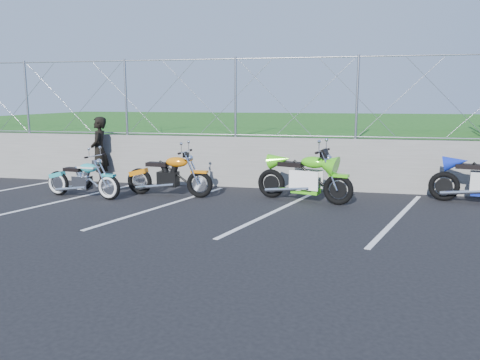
% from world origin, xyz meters
% --- Properties ---
extents(ground, '(90.00, 90.00, 0.00)m').
position_xyz_m(ground, '(0.00, 0.00, 0.00)').
color(ground, black).
rests_on(ground, ground).
extents(retaining_wall, '(30.00, 0.22, 1.30)m').
position_xyz_m(retaining_wall, '(0.00, 3.50, 0.65)').
color(retaining_wall, slate).
rests_on(retaining_wall, ground).
extents(grass_field, '(30.00, 20.00, 1.30)m').
position_xyz_m(grass_field, '(0.00, 13.50, 0.65)').
color(grass_field, '#1C5215').
rests_on(grass_field, ground).
extents(chain_link_fence, '(28.00, 0.03, 2.00)m').
position_xyz_m(chain_link_fence, '(0.00, 3.50, 2.30)').
color(chain_link_fence, gray).
rests_on(chain_link_fence, retaining_wall).
extents(parking_lines, '(18.29, 4.31, 0.01)m').
position_xyz_m(parking_lines, '(1.20, 1.00, 0.00)').
color(parking_lines, silver).
rests_on(parking_lines, ground).
extents(cruiser_turquoise, '(2.01, 0.63, 1.00)m').
position_xyz_m(cruiser_turquoise, '(-2.12, 1.39, 0.40)').
color(cruiser_turquoise, black).
rests_on(cruiser_turquoise, ground).
extents(naked_orange, '(2.16, 0.73, 1.08)m').
position_xyz_m(naked_orange, '(-0.23, 1.98, 0.46)').
color(naked_orange, black).
rests_on(naked_orange, ground).
extents(sportbike_green, '(2.20, 0.88, 1.17)m').
position_xyz_m(sportbike_green, '(2.91, 2.07, 0.50)').
color(sportbike_green, black).
rests_on(sportbike_green, ground).
extents(person_standing, '(0.60, 0.75, 1.79)m').
position_xyz_m(person_standing, '(-2.63, 3.10, 0.90)').
color(person_standing, black).
rests_on(person_standing, ground).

